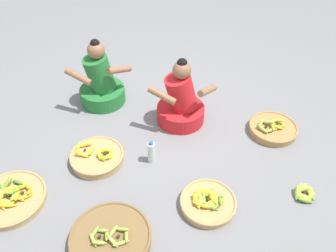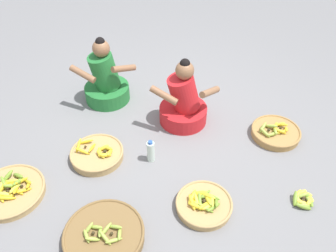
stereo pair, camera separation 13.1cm
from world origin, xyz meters
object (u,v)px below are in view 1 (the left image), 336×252
banana_basket_near_bicycle (273,128)px  banana_basket_back_right (97,157)px  banana_basket_back_left (11,198)px  water_bottle (151,152)px  loose_bananas_mid_right (305,193)px  banana_basket_near_vendor (208,202)px  vendor_woman_behind (101,83)px  banana_basket_mid_left (111,239)px  vendor_woman_front (181,102)px

banana_basket_near_bicycle → banana_basket_back_right: 1.86m
banana_basket_near_bicycle → banana_basket_back_left: same height
water_bottle → loose_bananas_mid_right: bearing=-18.0°
banana_basket_near_vendor → water_bottle: water_bottle is taller
vendor_woman_behind → loose_bananas_mid_right: 2.42m
banana_basket_near_vendor → banana_basket_mid_left: size_ratio=0.76×
banana_basket_mid_left → vendor_woman_behind: bearing=98.9°
banana_basket_near_vendor → banana_basket_back_left: (-1.70, 0.07, -0.01)m
banana_basket_near_bicycle → water_bottle: 1.35m
vendor_woman_behind → banana_basket_near_vendor: 1.87m
banana_basket_back_right → loose_bananas_mid_right: size_ratio=2.38×
vendor_woman_behind → banana_basket_back_right: (0.06, -0.96, -0.20)m
vendor_woman_front → vendor_woman_behind: vendor_woman_behind is taller
banana_basket_near_vendor → banana_basket_near_bicycle: 1.23m
banana_basket_mid_left → loose_bananas_mid_right: banana_basket_mid_left is taller
loose_bananas_mid_right → vendor_woman_front: bearing=135.1°
banana_basket_near_bicycle → loose_bananas_mid_right: size_ratio=2.34×
banana_basket_back_left → vendor_woman_behind: bearing=66.6°
vendor_woman_behind → water_bottle: size_ratio=3.23×
banana_basket_mid_left → banana_basket_near_bicycle: bearing=38.6°
vendor_woman_behind → banana_basket_near_vendor: (1.08, -1.51, -0.21)m
banana_basket_back_right → water_bottle: bearing=-0.6°
vendor_woman_front → banana_basket_back_left: size_ratio=1.27×
banana_basket_near_vendor → banana_basket_back_left: 1.71m
vendor_woman_front → banana_basket_mid_left: bearing=-112.5°
banana_basket_near_bicycle → banana_basket_back_right: bearing=-167.9°
banana_basket_near_vendor → banana_basket_near_bicycle: banana_basket_near_bicycle is taller
banana_basket_near_bicycle → vendor_woman_behind: bearing=162.9°
vendor_woman_behind → banana_basket_near_bicycle: vendor_woman_behind is taller
vendor_woman_front → loose_bananas_mid_right: size_ratio=3.54×
vendor_woman_behind → banana_basket_back_left: bearing=-113.4°
banana_basket_near_bicycle → water_bottle: size_ratio=2.07×
banana_basket_mid_left → water_bottle: size_ratio=2.59×
water_bottle → banana_basket_back_left: bearing=-159.0°
water_bottle → banana_basket_mid_left: bearing=-109.2°
vendor_woman_front → water_bottle: vendor_woman_front is taller
banana_basket_back_right → banana_basket_back_left: bearing=-145.3°
vendor_woman_front → vendor_woman_behind: (-0.90, 0.36, 0.01)m
banana_basket_back_left → water_bottle: bearing=21.0°
banana_basket_near_bicycle → water_bottle: bearing=-162.9°
banana_basket_near_vendor → loose_bananas_mid_right: bearing=6.4°
vendor_woman_behind → banana_basket_near_bicycle: size_ratio=1.57×
banana_basket_back_right → water_bottle: size_ratio=2.11×
vendor_woman_front → banana_basket_near_bicycle: size_ratio=1.52×
vendor_woman_front → banana_basket_mid_left: vendor_woman_front is taller
vendor_woman_behind → banana_basket_near_vendor: vendor_woman_behind is taller
banana_basket_back_right → banana_basket_near_bicycle: bearing=12.1°
banana_basket_back_left → water_bottle: water_bottle is taller
vendor_woman_behind → banana_basket_near_bicycle: (1.88, -0.58, -0.21)m
vendor_woman_front → banana_basket_near_bicycle: vendor_woman_front is taller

